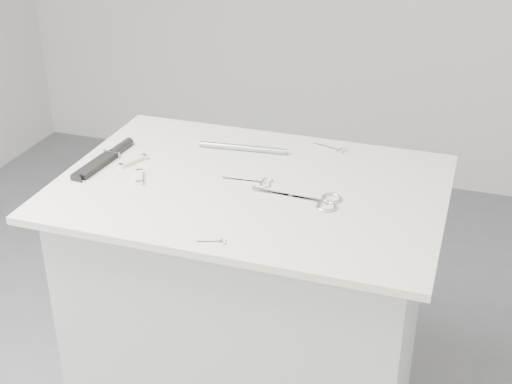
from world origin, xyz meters
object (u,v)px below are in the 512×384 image
(plinth, at_px, (251,327))
(embroidery_scissors_a, at_px, (257,182))
(embroidery_scissors_b, at_px, (335,149))
(tiny_scissors, at_px, (216,242))
(large_shears, at_px, (315,200))
(metal_rail, at_px, (243,148))
(sheathed_knife, at_px, (107,157))
(pocket_knife_b, at_px, (139,177))
(pocket_knife_a, at_px, (133,161))

(plinth, bearing_deg, embroidery_scissors_a, 49.06)
(embroidery_scissors_b, xyz_separation_m, tiny_scissors, (-0.14, -0.58, -0.00))
(plinth, xyz_separation_m, large_shears, (0.18, -0.04, 0.47))
(plinth, xyz_separation_m, metal_rail, (-0.09, 0.19, 0.48))
(embroidery_scissors_b, relative_size, metal_rail, 0.40)
(sheathed_knife, bearing_deg, tiny_scissors, -120.49)
(embroidery_scissors_b, distance_m, pocket_knife_b, 0.57)
(sheathed_knife, bearing_deg, embroidery_scissors_a, -85.57)
(embroidery_scissors_a, distance_m, metal_rail, 0.21)
(sheathed_knife, bearing_deg, plinth, -87.55)
(large_shears, height_order, sheathed_knife, sheathed_knife)
(metal_rail, bearing_deg, plinth, -65.14)
(plinth, height_order, metal_rail, metal_rail)
(pocket_knife_b, bearing_deg, large_shears, -113.03)
(embroidery_scissors_a, relative_size, embroidery_scissors_b, 1.29)
(embroidery_scissors_a, height_order, metal_rail, metal_rail)
(embroidery_scissors_b, xyz_separation_m, pocket_knife_a, (-0.51, -0.26, 0.00))
(large_shears, relative_size, metal_rail, 0.87)
(large_shears, relative_size, pocket_knife_a, 2.42)
(plinth, xyz_separation_m, pocket_knife_a, (-0.35, 0.02, 0.48))
(plinth, bearing_deg, pocket_knife_b, -167.37)
(embroidery_scissors_b, height_order, tiny_scissors, same)
(embroidery_scissors_a, distance_m, sheathed_knife, 0.44)
(plinth, distance_m, pocket_knife_a, 0.59)
(large_shears, relative_size, pocket_knife_b, 2.86)
(sheathed_knife, relative_size, pocket_knife_a, 2.70)
(pocket_knife_a, bearing_deg, plinth, -68.77)
(metal_rail, bearing_deg, pocket_knife_a, -146.42)
(plinth, distance_m, pocket_knife_b, 0.56)
(tiny_scissors, relative_size, pocket_knife_b, 0.84)
(pocket_knife_a, bearing_deg, large_shears, -71.72)
(embroidery_scissors_a, height_order, tiny_scissors, same)
(tiny_scissors, distance_m, pocket_knife_a, 0.49)
(pocket_knife_a, relative_size, metal_rail, 0.36)
(embroidery_scissors_b, distance_m, metal_rail, 0.27)
(large_shears, bearing_deg, metal_rail, 142.72)
(pocket_knife_a, bearing_deg, embroidery_scissors_b, -38.19)
(tiny_scissors, xyz_separation_m, pocket_knife_b, (-0.31, 0.23, 0.00))
(pocket_knife_a, bearing_deg, pocket_knife_b, -119.46)
(embroidery_scissors_b, bearing_deg, plinth, -103.20)
(tiny_scissors, bearing_deg, pocket_knife_a, 119.66)
(pocket_knife_a, height_order, metal_rail, metal_rail)
(plinth, relative_size, embroidery_scissors_b, 8.78)
(tiny_scissors, relative_size, metal_rail, 0.26)
(pocket_knife_b, bearing_deg, tiny_scissors, -153.41)
(plinth, relative_size, embroidery_scissors_a, 6.80)
(embroidery_scissors_b, height_order, pocket_knife_a, pocket_knife_a)
(embroidery_scissors_b, bearing_deg, pocket_knife_a, -136.34)
(embroidery_scissors_b, bearing_deg, embroidery_scissors_a, -102.47)
(metal_rail, bearing_deg, tiny_scissors, -77.62)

